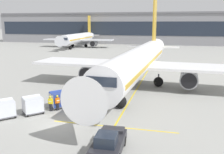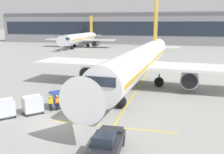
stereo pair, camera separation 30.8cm
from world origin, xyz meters
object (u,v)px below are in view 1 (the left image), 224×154
object	(u,v)px
baggage_cart_lead	(59,99)
pushback_tug	(108,143)
belt_loader	(88,96)
safety_cone_wingtip	(84,85)
ground_crew_by_loader	(51,102)
baggage_cart_third	(4,108)
baggage_cart_second	(33,105)
distant_airplane	(78,38)
safety_cone_engine_keepout	(86,82)
parked_airplane	(138,62)
ground_crew_by_carts	(57,102)

from	to	relation	value
baggage_cart_lead	pushback_tug	size ratio (longest dim) A/B	0.57
belt_loader	safety_cone_wingtip	distance (m)	7.81
ground_crew_by_loader	baggage_cart_lead	bearing A→B (deg)	76.47
baggage_cart_third	baggage_cart_second	bearing A→B (deg)	40.40
pushback_tug	safety_cone_wingtip	world-z (taller)	pushback_tug
baggage_cart_lead	distant_airplane	world-z (taller)	distant_airplane
baggage_cart_lead	safety_cone_engine_keepout	bearing A→B (deg)	94.05
parked_airplane	baggage_cart_third	bearing A→B (deg)	-124.86
baggage_cart_lead	baggage_cart_third	xyz separation A→B (m)	(-3.97, -4.34, 0.00)
baggage_cart_second	baggage_cart_third	distance (m)	2.80
pushback_tug	ground_crew_by_carts	size ratio (longest dim) A/B	2.57
ground_crew_by_loader	baggage_cart_third	bearing A→B (deg)	-141.05
safety_cone_wingtip	ground_crew_by_loader	bearing A→B (deg)	-89.10
parked_airplane	safety_cone_engine_keepout	size ratio (longest dim) A/B	58.84
baggage_cart_lead	pushback_tug	xyz separation A→B (m)	(8.15, -8.83, -0.17)
parked_airplane	safety_cone_wingtip	bearing A→B (deg)	-164.73
ground_crew_by_loader	safety_cone_engine_keepout	distance (m)	13.07
parked_airplane	safety_cone_wingtip	size ratio (longest dim) A/B	62.42
belt_loader	baggage_cart_second	bearing A→B (deg)	-130.78
parked_airplane	safety_cone_wingtip	distance (m)	8.87
belt_loader	ground_crew_by_carts	xyz separation A→B (m)	(-2.31, -3.58, 0.14)
baggage_cart_third	safety_cone_engine_keepout	distance (m)	16.30
baggage_cart_third	parked_airplane	bearing A→B (deg)	55.14
baggage_cart_third	distant_airplane	size ratio (longest dim) A/B	0.07
baggage_cart_second	baggage_cart_third	xyz separation A→B (m)	(-2.13, -1.81, 0.00)
ground_crew_by_carts	safety_cone_engine_keepout	xyz separation A→B (m)	(-1.11, 12.61, -0.64)
parked_airplane	distant_airplane	size ratio (longest dim) A/B	1.16
ground_crew_by_carts	safety_cone_wingtip	distance (m)	10.78
parked_airplane	ground_crew_by_carts	xyz separation A→B (m)	(-7.07, -12.88, -2.83)
belt_loader	safety_cone_engine_keepout	bearing A→B (deg)	110.73
belt_loader	pushback_tug	xyz separation A→B (m)	(5.56, -11.45, -0.03)
parked_airplane	ground_crew_by_carts	bearing A→B (deg)	-118.76
baggage_cart_lead	ground_crew_by_loader	size ratio (longest dim) A/B	1.46
parked_airplane	belt_loader	distance (m)	10.86
distant_airplane	parked_airplane	bearing A→B (deg)	-60.95
baggage_cart_third	safety_cone_engine_keepout	world-z (taller)	baggage_cart_third
baggage_cart_lead	safety_cone_engine_keepout	distance (m)	11.69
parked_airplane	belt_loader	world-z (taller)	parked_airplane
belt_loader	ground_crew_by_loader	distance (m)	4.97
baggage_cart_lead	safety_cone_engine_keepout	size ratio (longest dim) A/B	3.51
parked_airplane	pushback_tug	bearing A→B (deg)	-87.79
parked_airplane	safety_cone_wingtip	world-z (taller)	parked_airplane
belt_loader	safety_cone_wingtip	xyz separation A→B (m)	(-3.11, 7.15, -0.52)
belt_loader	distant_airplane	distance (m)	71.52
pushback_tug	baggage_cart_lead	bearing A→B (deg)	132.69
safety_cone_engine_keepout	safety_cone_wingtip	bearing A→B (deg)	-80.60
pushback_tug	parked_airplane	bearing A→B (deg)	92.21
ground_crew_by_loader	safety_cone_wingtip	bearing A→B (deg)	90.90
baggage_cart_second	baggage_cart_third	world-z (taller)	same
ground_crew_by_carts	baggage_cart_second	bearing A→B (deg)	-143.73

